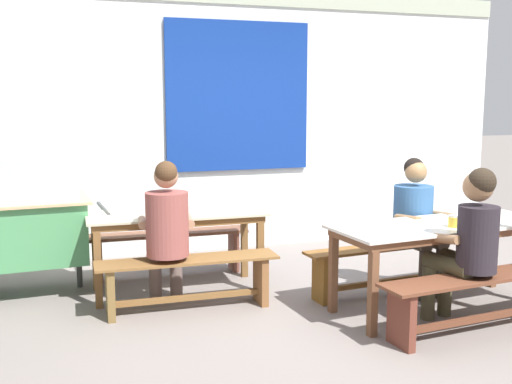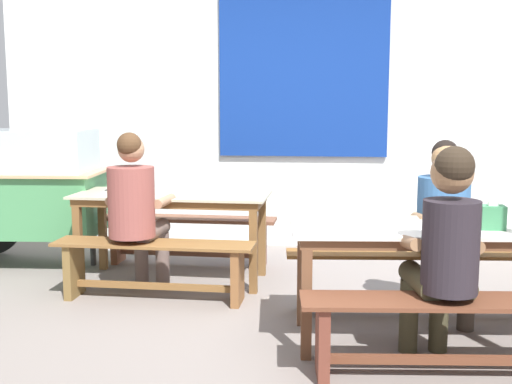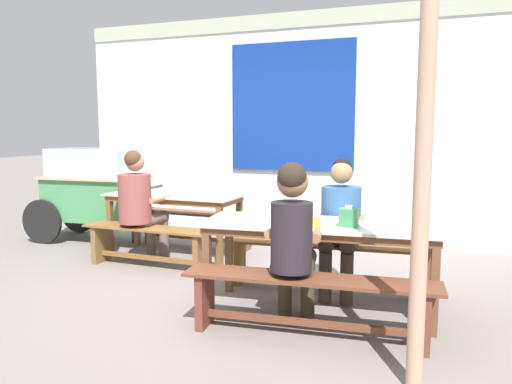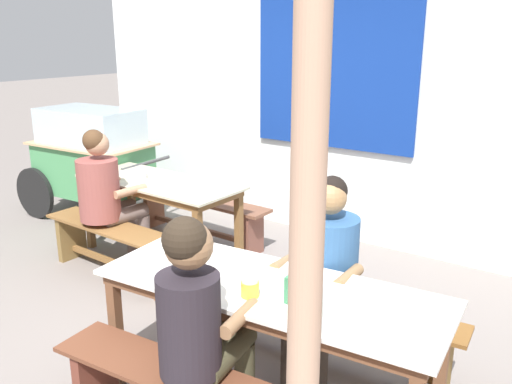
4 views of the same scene
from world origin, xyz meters
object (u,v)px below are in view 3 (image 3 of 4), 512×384
at_px(bench_near_front, 309,297).
at_px(soup_bowl, 157,192).
at_px(dining_table_near, 320,232).
at_px(wooden_support_post, 423,174).
at_px(food_cart, 94,187).
at_px(person_left_back_turned, 139,201).
at_px(bench_near_back, 327,259).
at_px(bench_far_back, 197,223).
at_px(bench_far_front, 149,241).
at_px(dining_table_far, 174,201).
at_px(person_near_front, 293,236).
at_px(tissue_box, 349,217).
at_px(person_right_near_table, 340,218).
at_px(condiment_jar, 314,220).

xyz_separation_m(bench_near_front, soup_bowl, (-2.22, 1.64, 0.46)).
relative_size(dining_table_near, wooden_support_post, 0.78).
distance_m(dining_table_near, bench_near_front, 0.64).
height_order(food_cart, person_left_back_turned, person_left_back_turned).
bearing_deg(wooden_support_post, bench_near_back, 118.65).
bearing_deg(soup_bowl, bench_far_back, 69.78).
xyz_separation_m(bench_far_front, food_cart, (-1.40, 0.89, 0.43)).
relative_size(bench_near_front, wooden_support_post, 0.74).
xyz_separation_m(dining_table_far, wooden_support_post, (2.76, -2.15, 0.58)).
bearing_deg(bench_far_front, person_near_front, -29.68).
relative_size(bench_near_back, bench_near_front, 1.05).
distance_m(person_near_front, wooden_support_post, 1.15).
bearing_deg(tissue_box, person_right_near_table, 106.92).
distance_m(bench_far_front, wooden_support_post, 3.35).
distance_m(dining_table_far, tissue_box, 2.54).
relative_size(person_near_front, tissue_box, 7.60).
height_order(bench_near_back, person_right_near_table, person_right_near_table).
bearing_deg(bench_far_front, condiment_jar, -21.69).
xyz_separation_m(bench_near_back, person_near_front, (-0.05, -0.98, 0.42)).
height_order(bench_far_back, bench_far_front, same).
xyz_separation_m(bench_far_front, condiment_jar, (1.98, -0.79, 0.49)).
distance_m(bench_far_front, condiment_jar, 2.19).
height_order(dining_table_near, bench_near_back, dining_table_near).
bearing_deg(person_near_front, tissue_box, 48.81).
bearing_deg(soup_bowl, food_cart, 161.35).
bearing_deg(person_left_back_turned, person_right_near_table, -5.68).
bearing_deg(dining_table_far, bench_far_front, -91.42).
relative_size(bench_far_back, tissue_box, 9.68).
bearing_deg(person_right_near_table, person_near_front, -100.02).
height_order(tissue_box, condiment_jar, tissue_box).
xyz_separation_m(food_cart, tissue_box, (3.62, -1.59, 0.08)).
bearing_deg(bench_near_front, bench_far_back, 132.34).
distance_m(dining_table_far, wooden_support_post, 3.54).
relative_size(tissue_box, soup_bowl, 1.26).
xyz_separation_m(bench_near_front, tissue_box, (0.19, 0.45, 0.50)).
xyz_separation_m(dining_table_near, condiment_jar, (-0.01, -0.16, 0.12)).
height_order(bench_far_front, bench_near_back, same).
xyz_separation_m(bench_near_back, tissue_box, (0.29, -0.60, 0.51)).
bearing_deg(wooden_support_post, person_right_near_table, 115.78).
bearing_deg(wooden_support_post, condiment_jar, 133.49).
relative_size(bench_near_back, condiment_jar, 19.75).
relative_size(condiment_jar, soup_bowl, 0.75).
bearing_deg(food_cart, bench_near_back, -16.60).
bearing_deg(dining_table_near, tissue_box, -17.34).
xyz_separation_m(bench_far_front, bench_near_front, (2.03, -1.15, 0.01)).
height_order(dining_table_near, bench_far_front, dining_table_near).
distance_m(food_cart, tissue_box, 3.96).
height_order(bench_far_back, person_left_back_turned, person_left_back_turned).
bearing_deg(person_left_back_turned, wooden_support_post, -30.09).
xyz_separation_m(dining_table_far, dining_table_near, (1.97, -1.15, 0.01)).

